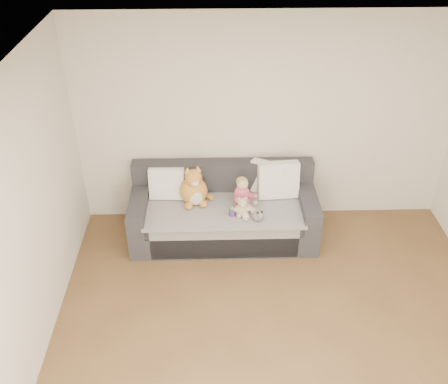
{
  "coord_description": "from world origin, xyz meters",
  "views": [
    {
      "loc": [
        -0.65,
        -2.8,
        3.9
      ],
      "look_at": [
        -0.52,
        1.87,
        0.75
      ],
      "focal_mm": 40.0,
      "sensor_mm": 36.0,
      "label": 1
    }
  ],
  "objects_px": {
    "toddler": "(243,196)",
    "sippy_cup": "(232,211)",
    "sofa": "(224,213)",
    "plush_cat": "(194,189)",
    "teddy_bear": "(242,208)"
  },
  "relations": [
    {
      "from": "toddler",
      "to": "sippy_cup",
      "type": "height_order",
      "value": "toddler"
    },
    {
      "from": "sofa",
      "to": "plush_cat",
      "type": "distance_m",
      "value": 0.49
    },
    {
      "from": "sofa",
      "to": "sippy_cup",
      "type": "xyz_separation_m",
      "value": [
        0.09,
        -0.26,
        0.23
      ]
    },
    {
      "from": "toddler",
      "to": "teddy_bear",
      "type": "xyz_separation_m",
      "value": [
        -0.02,
        -0.16,
        -0.07
      ]
    },
    {
      "from": "sofa",
      "to": "teddy_bear",
      "type": "relative_size",
      "value": 8.75
    },
    {
      "from": "sofa",
      "to": "plush_cat",
      "type": "relative_size",
      "value": 4.35
    },
    {
      "from": "toddler",
      "to": "sippy_cup",
      "type": "xyz_separation_m",
      "value": [
        -0.13,
        -0.16,
        -0.1
      ]
    },
    {
      "from": "sofa",
      "to": "toddler",
      "type": "relative_size",
      "value": 5.45
    },
    {
      "from": "teddy_bear",
      "to": "toddler",
      "type": "bearing_deg",
      "value": 77.82
    },
    {
      "from": "toddler",
      "to": "teddy_bear",
      "type": "height_order",
      "value": "toddler"
    },
    {
      "from": "sofa",
      "to": "toddler",
      "type": "distance_m",
      "value": 0.41
    },
    {
      "from": "sofa",
      "to": "sippy_cup",
      "type": "height_order",
      "value": "sofa"
    },
    {
      "from": "sofa",
      "to": "teddy_bear",
      "type": "bearing_deg",
      "value": -51.86
    },
    {
      "from": "sofa",
      "to": "teddy_bear",
      "type": "height_order",
      "value": "sofa"
    },
    {
      "from": "sippy_cup",
      "to": "sofa",
      "type": "bearing_deg",
      "value": 109.45
    }
  ]
}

